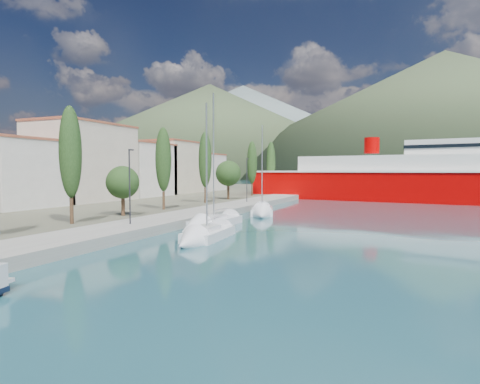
% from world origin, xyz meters
% --- Properties ---
extents(ground, '(1400.00, 1400.00, 0.00)m').
position_xyz_m(ground, '(0.00, 120.00, 0.00)').
color(ground, '#22505B').
extents(quay, '(5.00, 88.00, 0.80)m').
position_xyz_m(quay, '(-9.00, 26.00, 0.40)').
color(quay, gray).
rests_on(quay, ground).
extents(land_strip, '(70.00, 148.00, 0.70)m').
position_xyz_m(land_strip, '(-47.00, 36.00, 0.35)').
color(land_strip, '#565644').
rests_on(land_strip, ground).
extents(town_buildings, '(9.20, 69.20, 11.30)m').
position_xyz_m(town_buildings, '(-32.00, 36.91, 5.57)').
color(town_buildings, beige).
rests_on(town_buildings, land_strip).
extents(tree_row, '(3.93, 61.65, 10.31)m').
position_xyz_m(tree_row, '(-14.02, 32.69, 5.79)').
color(tree_row, '#47301E').
rests_on(tree_row, land_strip).
extents(lamp_posts, '(0.15, 48.18, 6.06)m').
position_xyz_m(lamp_posts, '(-9.00, 13.45, 4.08)').
color(lamp_posts, '#2D2D33').
rests_on(lamp_posts, quay).
extents(sailboat_near, '(2.82, 7.78, 10.97)m').
position_xyz_m(sailboat_near, '(-1.94, 10.99, 0.30)').
color(sailboat_near, silver).
rests_on(sailboat_near, ground).
extents(sailboat_mid, '(2.65, 9.13, 13.04)m').
position_xyz_m(sailboat_mid, '(-4.68, 17.00, 0.31)').
color(sailboat_mid, silver).
rests_on(sailboat_mid, ground).
extents(sailboat_far, '(4.82, 8.09, 11.33)m').
position_xyz_m(sailboat_far, '(-3.50, 28.62, 0.32)').
color(sailboat_far, silver).
rests_on(sailboat_far, ground).
extents(ferry, '(59.48, 19.14, 11.60)m').
position_xyz_m(ferry, '(13.79, 60.20, 3.53)').
color(ferry, '#B30000').
rests_on(ferry, ground).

